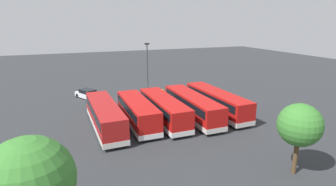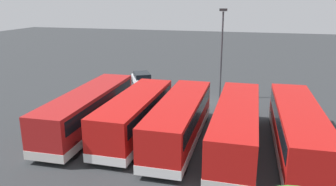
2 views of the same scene
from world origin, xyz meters
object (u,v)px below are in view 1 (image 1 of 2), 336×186
at_px(waste_bin_yellow, 162,92).
at_px(bus_single_deck_fourth, 137,112).
at_px(bus_single_deck_near_end, 217,102).
at_px(bus_single_deck_fifth, 105,115).
at_px(bus_single_deck_second, 192,106).
at_px(lamp_post_tall, 147,66).
at_px(bus_single_deck_third, 164,109).
at_px(car_hatchback_silver, 87,94).

bearing_deg(waste_bin_yellow, bus_single_deck_fourth, 57.58).
xyz_separation_m(bus_single_deck_fourth, waste_bin_yellow, (-7.06, -11.12, -1.14)).
relative_size(bus_single_deck_near_end, bus_single_deck_fifth, 1.04).
relative_size(bus_single_deck_second, lamp_post_tall, 1.39).
xyz_separation_m(bus_single_deck_near_end, bus_single_deck_fifth, (14.31, 0.00, -0.00)).
height_order(bus_single_deck_third, car_hatchback_silver, bus_single_deck_third).
bearing_deg(bus_single_deck_fifth, waste_bin_yellow, -134.48).
relative_size(bus_single_deck_fifth, lamp_post_tall, 1.37).
height_order(car_hatchback_silver, lamp_post_tall, lamp_post_tall).
bearing_deg(bus_single_deck_near_end, bus_single_deck_second, 6.37).
xyz_separation_m(bus_single_deck_fourth, car_hatchback_silver, (4.39, -13.80, -0.92)).
relative_size(bus_single_deck_near_end, bus_single_deck_second, 1.03).
distance_m(bus_single_deck_near_end, bus_single_deck_fourth, 10.62).
xyz_separation_m(bus_single_deck_fifth, car_hatchback_silver, (0.70, -13.63, -0.92)).
relative_size(bus_single_deck_near_end, lamp_post_tall, 1.42).
bearing_deg(bus_single_deck_second, lamp_post_tall, -78.55).
bearing_deg(car_hatchback_silver, bus_single_deck_third, 118.60).
bearing_deg(bus_single_deck_third, bus_single_deck_fifth, -2.38).
distance_m(bus_single_deck_fourth, waste_bin_yellow, 13.22).
bearing_deg(car_hatchback_silver, bus_single_deck_fourth, 107.65).
bearing_deg(bus_single_deck_second, waste_bin_yellow, -90.77).
height_order(bus_single_deck_fourth, waste_bin_yellow, bus_single_deck_fourth).
distance_m(bus_single_deck_fifth, lamp_post_tall, 14.01).
distance_m(bus_single_deck_second, lamp_post_tall, 11.87).
height_order(bus_single_deck_near_end, lamp_post_tall, lamp_post_tall).
bearing_deg(bus_single_deck_near_end, bus_single_deck_fifth, 0.01).
xyz_separation_m(bus_single_deck_fourth, lamp_post_tall, (-4.65, -10.93, 3.32)).
relative_size(bus_single_deck_second, car_hatchback_silver, 2.64).
xyz_separation_m(bus_single_deck_second, lamp_post_tall, (2.26, -11.17, 3.32)).
bearing_deg(bus_single_deck_near_end, waste_bin_yellow, -71.98).
bearing_deg(waste_bin_yellow, bus_single_deck_third, 71.00).
bearing_deg(bus_single_deck_fifth, bus_single_deck_second, 177.77).
distance_m(bus_single_deck_second, bus_single_deck_fifth, 10.61).
relative_size(bus_single_deck_fourth, waste_bin_yellow, 10.73).
bearing_deg(car_hatchback_silver, waste_bin_yellow, 166.83).
height_order(bus_single_deck_near_end, bus_single_deck_second, same).
bearing_deg(bus_single_deck_fourth, bus_single_deck_near_end, -179.06).
relative_size(bus_single_deck_third, lamp_post_tall, 1.30).
xyz_separation_m(bus_single_deck_near_end, car_hatchback_silver, (15.01, -13.63, -0.92)).
bearing_deg(lamp_post_tall, waste_bin_yellow, -175.47).
relative_size(bus_single_deck_second, waste_bin_yellow, 12.43).
bearing_deg(bus_single_deck_second, bus_single_deck_near_end, -173.63).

